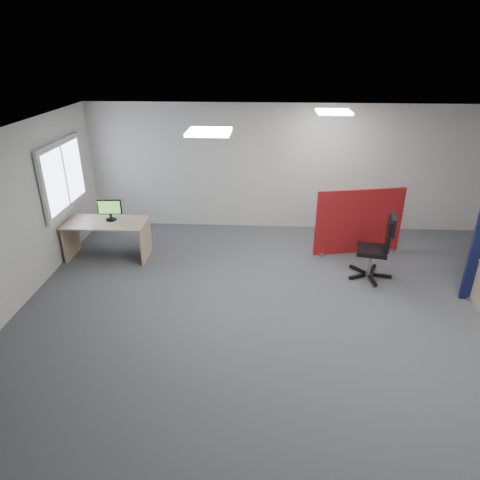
{
  "coord_description": "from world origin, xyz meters",
  "views": [
    {
      "loc": [
        -0.72,
        -5.48,
        3.81
      ],
      "look_at": [
        -1.07,
        0.55,
        1.0
      ],
      "focal_mm": 32.0,
      "sensor_mm": 36.0,
      "label": 1
    }
  ],
  "objects_px": {
    "monitor_second": "(110,209)",
    "office_chair": "(380,243)",
    "red_divider": "(359,222)",
    "second_desk": "(108,230)"
  },
  "relations": [
    {
      "from": "second_desk",
      "to": "office_chair",
      "type": "xyz_separation_m",
      "value": [
        4.98,
        -0.56,
        0.11
      ]
    },
    {
      "from": "red_divider",
      "to": "second_desk",
      "type": "relative_size",
      "value": 1.12
    },
    {
      "from": "monitor_second",
      "to": "office_chair",
      "type": "height_order",
      "value": "office_chair"
    },
    {
      "from": "red_divider",
      "to": "second_desk",
      "type": "distance_m",
      "value": 4.83
    },
    {
      "from": "second_desk",
      "to": "red_divider",
      "type": "bearing_deg",
      "value": 5.18
    },
    {
      "from": "office_chair",
      "to": "second_desk",
      "type": "bearing_deg",
      "value": -174.92
    },
    {
      "from": "office_chair",
      "to": "red_divider",
      "type": "bearing_deg",
      "value": 110.79
    },
    {
      "from": "monitor_second",
      "to": "office_chair",
      "type": "relative_size",
      "value": 0.38
    },
    {
      "from": "red_divider",
      "to": "monitor_second",
      "type": "bearing_deg",
      "value": 172.96
    },
    {
      "from": "red_divider",
      "to": "second_desk",
      "type": "height_order",
      "value": "red_divider"
    }
  ]
}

